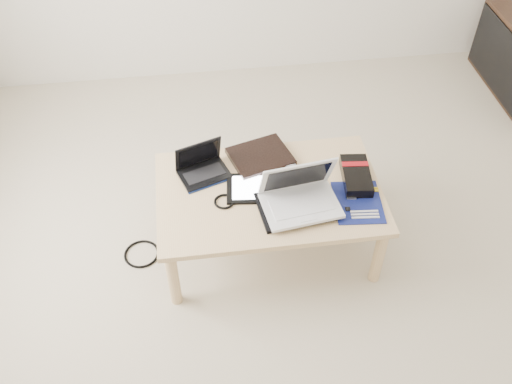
{
  "coord_description": "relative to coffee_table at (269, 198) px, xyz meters",
  "views": [
    {
      "loc": [
        -0.52,
        -1.6,
        2.39
      ],
      "look_at": [
        -0.26,
        0.33,
        0.4
      ],
      "focal_mm": 40.0,
      "sensor_mm": 36.0,
      "label": 1
    }
  ],
  "objects": [
    {
      "name": "remote",
      "position": [
        0.14,
        0.05,
        0.06
      ],
      "size": [
        0.06,
        0.25,
        0.02
      ],
      "color": "#B7B8BC",
      "rests_on": "coffee_table"
    },
    {
      "name": "netbook",
      "position": [
        -0.31,
        0.17,
        0.09
      ],
      "size": [
        0.29,
        0.25,
        0.18
      ],
      "color": "black",
      "rests_on": "coffee_table"
    },
    {
      "name": "cable_coil",
      "position": [
        -0.23,
        -0.05,
        0.05
      ],
      "size": [
        0.12,
        0.12,
        0.01
      ],
      "primitive_type": "torus",
      "rotation": [
        0.0,
        0.0,
        -0.22
      ],
      "color": "black",
      "rests_on": "coffee_table"
    },
    {
      "name": "motherboard",
      "position": [
        0.41,
        -0.14,
        0.05
      ],
      "size": [
        0.25,
        0.3,
        0.01
      ],
      "color": "#0C1052",
      "rests_on": "coffee_table"
    },
    {
      "name": "neoprene_sleeve",
      "position": [
        0.1,
        -0.13,
        0.06
      ],
      "size": [
        0.37,
        0.29,
        0.02
      ],
      "primitive_type": "cube",
      "rotation": [
        0.0,
        0.0,
        0.12
      ],
      "color": "black",
      "rests_on": "coffee_table"
    },
    {
      "name": "tablet",
      "position": [
        -0.07,
        0.02,
        0.06
      ],
      "size": [
        0.29,
        0.23,
        0.01
      ],
      "color": "black",
      "rests_on": "coffee_table"
    },
    {
      "name": "gpu_box",
      "position": [
        0.44,
        0.02,
        0.08
      ],
      "size": [
        0.16,
        0.28,
        0.06
      ],
      "color": "black",
      "rests_on": "coffee_table"
    },
    {
      "name": "book",
      "position": [
        -0.01,
        0.24,
        0.06
      ],
      "size": [
        0.36,
        0.32,
        0.03
      ],
      "color": "black",
      "rests_on": "coffee_table"
    },
    {
      "name": "ground",
      "position": [
        0.19,
        -0.33,
        -0.35
      ],
      "size": [
        4.0,
        4.0,
        0.0
      ],
      "primitive_type": "plane",
      "color": "beige",
      "rests_on": "ground"
    },
    {
      "name": "white_laptop",
      "position": [
        0.13,
        -0.12,
        0.12
      ],
      "size": [
        0.38,
        0.29,
        0.24
      ],
      "color": "white",
      "rests_on": "neoprene_sleeve"
    },
    {
      "name": "floor_cable_coil",
      "position": [
        -0.67,
        0.01,
        -0.35
      ],
      "size": [
        0.24,
        0.24,
        0.01
      ],
      "primitive_type": "torus",
      "rotation": [
        0.0,
        0.0,
        -0.36
      ],
      "color": "black",
      "rests_on": "ground"
    },
    {
      "name": "coffee_table",
      "position": [
        0.0,
        0.0,
        0.0
      ],
      "size": [
        1.1,
        0.7,
        0.4
      ],
      "color": "#D5B580",
      "rests_on": "ground"
    },
    {
      "name": "floor_cable_trail",
      "position": [
        -0.53,
        0.1,
        -0.35
      ],
      "size": [
        0.04,
        0.38,
        0.01
      ],
      "primitive_type": "cylinder",
      "rotation": [
        1.57,
        0.0,
        0.08
      ],
      "color": "black",
      "rests_on": "ground"
    }
  ]
}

